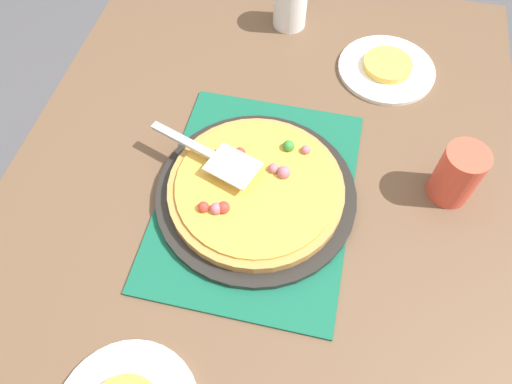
{
  "coord_description": "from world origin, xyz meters",
  "views": [
    {
      "loc": [
        -0.47,
        -0.1,
        1.54
      ],
      "look_at": [
        0.0,
        0.0,
        0.77
      ],
      "focal_mm": 33.71,
      "sensor_mm": 36.0,
      "label": 1
    }
  ],
  "objects_px": {
    "pizza_pan": "(256,194)",
    "cup_near": "(290,3)",
    "pizza_server": "(212,155)",
    "plate_far_right": "(386,69)",
    "served_slice_right": "(388,65)",
    "pizza": "(256,188)",
    "cup_far": "(458,174)"
  },
  "relations": [
    {
      "from": "pizza_pan",
      "to": "cup_near",
      "type": "distance_m",
      "value": 0.52
    },
    {
      "from": "cup_near",
      "to": "pizza_server",
      "type": "xyz_separation_m",
      "value": [
        -0.48,
        0.06,
        0.01
      ]
    },
    {
      "from": "plate_far_right",
      "to": "served_slice_right",
      "type": "relative_size",
      "value": 2.0
    },
    {
      "from": "pizza",
      "to": "cup_far",
      "type": "relative_size",
      "value": 2.75
    },
    {
      "from": "cup_near",
      "to": "pizza_server",
      "type": "height_order",
      "value": "cup_near"
    },
    {
      "from": "served_slice_right",
      "to": "pizza_server",
      "type": "distance_m",
      "value": 0.48
    },
    {
      "from": "pizza",
      "to": "pizza_server",
      "type": "xyz_separation_m",
      "value": [
        0.03,
        0.09,
        0.03
      ]
    },
    {
      "from": "pizza",
      "to": "pizza_server",
      "type": "relative_size",
      "value": 1.43
    },
    {
      "from": "cup_near",
      "to": "cup_far",
      "type": "distance_m",
      "value": 0.57
    },
    {
      "from": "pizza",
      "to": "served_slice_right",
      "type": "bearing_deg",
      "value": -28.61
    },
    {
      "from": "served_slice_right",
      "to": "cup_far",
      "type": "bearing_deg",
      "value": -155.33
    },
    {
      "from": "pizza_pan",
      "to": "plate_far_right",
      "type": "distance_m",
      "value": 0.45
    },
    {
      "from": "plate_far_right",
      "to": "served_slice_right",
      "type": "distance_m",
      "value": 0.01
    },
    {
      "from": "pizza_pan",
      "to": "pizza",
      "type": "height_order",
      "value": "pizza"
    },
    {
      "from": "pizza_pan",
      "to": "cup_near",
      "type": "relative_size",
      "value": 3.17
    },
    {
      "from": "cup_near",
      "to": "pizza_pan",
      "type": "bearing_deg",
      "value": -176.6
    },
    {
      "from": "pizza",
      "to": "cup_far",
      "type": "distance_m",
      "value": 0.37
    },
    {
      "from": "served_slice_right",
      "to": "pizza_server",
      "type": "bearing_deg",
      "value": 139.82
    },
    {
      "from": "plate_far_right",
      "to": "cup_far",
      "type": "xyz_separation_m",
      "value": [
        -0.31,
        -0.14,
        0.06
      ]
    },
    {
      "from": "served_slice_right",
      "to": "cup_near",
      "type": "xyz_separation_m",
      "value": [
        0.11,
        0.25,
        0.04
      ]
    },
    {
      "from": "served_slice_right",
      "to": "plate_far_right",
      "type": "bearing_deg",
      "value": 0.0
    },
    {
      "from": "pizza_pan",
      "to": "served_slice_right",
      "type": "height_order",
      "value": "served_slice_right"
    },
    {
      "from": "pizza",
      "to": "served_slice_right",
      "type": "distance_m",
      "value": 0.45
    },
    {
      "from": "cup_far",
      "to": "pizza_server",
      "type": "height_order",
      "value": "cup_far"
    },
    {
      "from": "cup_far",
      "to": "plate_far_right",
      "type": "bearing_deg",
      "value": 24.67
    },
    {
      "from": "plate_far_right",
      "to": "cup_far",
      "type": "distance_m",
      "value": 0.34
    },
    {
      "from": "pizza_pan",
      "to": "pizza",
      "type": "bearing_deg",
      "value": 24.3
    },
    {
      "from": "plate_far_right",
      "to": "pizza_server",
      "type": "relative_size",
      "value": 0.95
    },
    {
      "from": "pizza_server",
      "to": "pizza",
      "type": "bearing_deg",
      "value": -109.3
    },
    {
      "from": "served_slice_right",
      "to": "cup_far",
      "type": "relative_size",
      "value": 0.92
    },
    {
      "from": "pizza_pan",
      "to": "plate_far_right",
      "type": "relative_size",
      "value": 1.73
    },
    {
      "from": "served_slice_right",
      "to": "pizza_server",
      "type": "height_order",
      "value": "pizza_server"
    }
  ]
}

